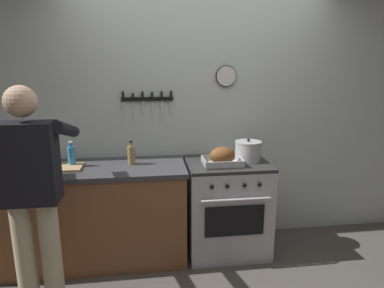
% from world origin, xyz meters
% --- Properties ---
extents(wall_back, '(6.00, 0.13, 2.60)m').
position_xyz_m(wall_back, '(0.00, 1.35, 1.30)').
color(wall_back, silver).
rests_on(wall_back, ground).
extents(counter_block, '(2.03, 0.65, 0.90)m').
position_xyz_m(counter_block, '(-1.20, 0.99, 0.45)').
color(counter_block, brown).
rests_on(counter_block, ground).
extents(stove, '(0.76, 0.67, 0.90)m').
position_xyz_m(stove, '(0.22, 0.99, 0.45)').
color(stove, '#BCBCC1').
rests_on(stove, ground).
extents(person_cook, '(0.51, 0.63, 1.66)m').
position_xyz_m(person_cook, '(-1.32, 0.36, 0.95)').
color(person_cook, '#C6B793').
rests_on(person_cook, ground).
extents(roasting_pan, '(0.35, 0.26, 0.17)m').
position_xyz_m(roasting_pan, '(0.15, 0.89, 0.97)').
color(roasting_pan, '#B7B7BC').
rests_on(roasting_pan, stove).
extents(stock_pot, '(0.25, 0.25, 0.22)m').
position_xyz_m(stock_pot, '(0.42, 1.00, 0.99)').
color(stock_pot, '#B7B7BC').
rests_on(stock_pot, stove).
extents(cutting_board, '(0.36, 0.24, 0.02)m').
position_xyz_m(cutting_board, '(-1.28, 0.97, 0.91)').
color(cutting_board, tan).
rests_on(cutting_board, counter_block).
extents(bottle_cooking_oil, '(0.07, 0.07, 0.27)m').
position_xyz_m(bottle_cooking_oil, '(-1.45, 1.09, 1.01)').
color(bottle_cooking_oil, gold).
rests_on(bottle_cooking_oil, counter_block).
extents(bottle_vinegar, '(0.07, 0.07, 0.22)m').
position_xyz_m(bottle_vinegar, '(-0.67, 1.03, 0.99)').
color(bottle_vinegar, '#997F4C').
rests_on(bottle_vinegar, counter_block).
extents(bottle_dish_soap, '(0.06, 0.06, 0.23)m').
position_xyz_m(bottle_dish_soap, '(-1.19, 1.04, 0.99)').
color(bottle_dish_soap, '#338CCC').
rests_on(bottle_dish_soap, counter_block).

